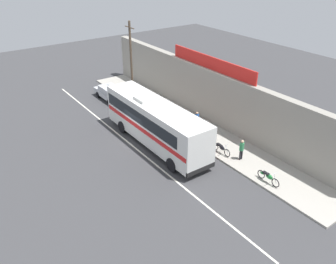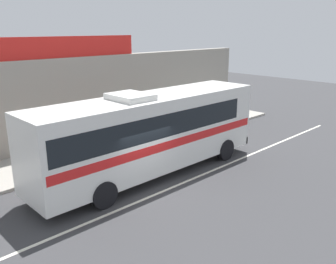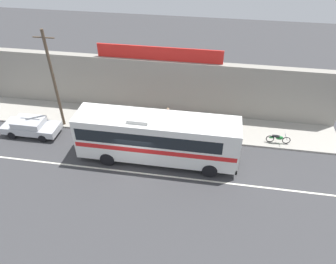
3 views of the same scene
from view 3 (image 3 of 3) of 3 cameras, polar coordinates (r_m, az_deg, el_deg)
The scene contains 12 objects.
ground_plane at distance 22.81m, azimuth -5.67°, elevation -5.89°, with size 70.00×70.00×0.00m, color #3A3A3D.
sidewalk_slab at distance 26.69m, azimuth -3.03°, elevation 1.71°, with size 30.00×3.60×0.14m, color #A8A399.
storefront_facade at distance 27.25m, azimuth -2.26°, elevation 8.30°, with size 30.00×0.70×4.80m, color gray.
storefront_billboard at distance 25.90m, azimuth -1.62°, elevation 13.98°, with size 10.20×0.12×1.10m, color red.
road_center_stripe at distance 22.25m, azimuth -6.16°, elevation -7.26°, with size 30.00×0.14×0.01m, color silver.
intercity_bus at distance 21.88m, azimuth -2.21°, elevation -0.79°, with size 11.26×2.63×3.78m.
parked_car at distance 27.36m, azimuth -23.52°, elevation 0.96°, with size 4.44×1.86×1.37m.
utility_pole at distance 25.72m, azimuth -19.94°, elevation 8.89°, with size 1.60×0.22×7.98m.
motorcycle_purple at distance 25.04m, azimuth 8.92°, elevation -0.03°, with size 1.90×0.56×0.94m.
motorcycle_red at distance 25.54m, azimuth 19.25°, elevation -1.08°, with size 1.83×0.56×0.94m.
pedestrian_far_right at distance 25.28m, azimuth 12.56°, elevation 1.32°, with size 0.30×0.48×1.63m.
pedestrian_by_curb at distance 25.76m, azimuth -0.02°, elevation 3.09°, with size 0.30×0.48×1.65m.
Camera 3 is at (4.88, -16.08, 15.43)m, focal length 33.77 mm.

